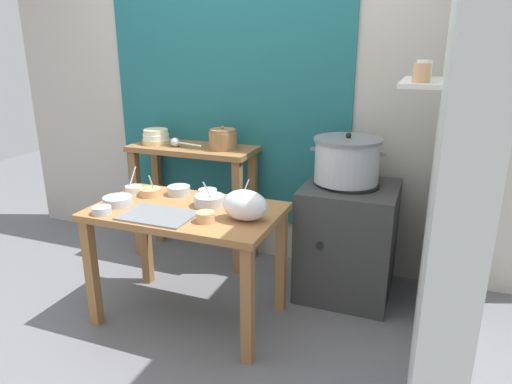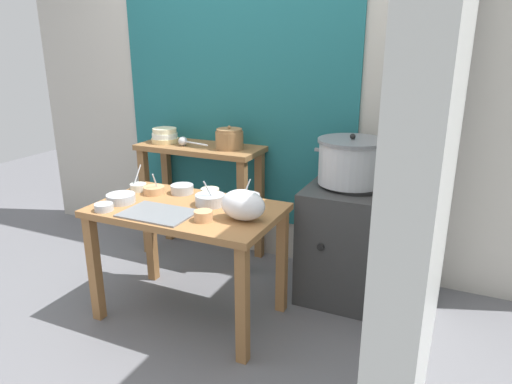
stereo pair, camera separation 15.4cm
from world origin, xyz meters
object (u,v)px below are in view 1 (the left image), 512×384
(prep_table, at_px, (187,226))
(prep_bowl_0, at_px, (209,200))
(clay_pot, at_px, (223,139))
(bowl_stack_enamel, at_px, (156,137))
(prep_bowl_1, at_px, (150,192))
(prep_bowl_5, at_px, (205,216))
(prep_bowl_6, at_px, (134,189))
(ladle, at_px, (176,142))
(serving_tray, at_px, (158,215))
(prep_bowl_2, at_px, (246,198))
(steamer_pot, at_px, (347,160))
(stove_block, at_px, (347,240))
(back_shelf_table, at_px, (194,175))
(prep_bowl_4, at_px, (118,201))
(prep_bowl_7, at_px, (179,190))
(prep_bowl_8, at_px, (208,193))
(prep_bowl_3, at_px, (102,210))
(plastic_bag, at_px, (245,205))

(prep_table, bearing_deg, prep_bowl_0, 40.33)
(clay_pot, height_order, bowl_stack_enamel, clay_pot)
(prep_bowl_1, xyz_separation_m, prep_bowl_5, (0.53, -0.28, 0.00))
(bowl_stack_enamel, bearing_deg, prep_bowl_0, -40.86)
(prep_bowl_1, distance_m, prep_bowl_6, 0.13)
(prep_bowl_5, bearing_deg, ladle, 127.88)
(bowl_stack_enamel, bearing_deg, serving_tray, -57.50)
(prep_bowl_1, height_order, prep_bowl_2, prep_bowl_1)
(prep_bowl_2, height_order, prep_bowl_5, prep_bowl_2)
(prep_bowl_2, bearing_deg, steamer_pot, 41.26)
(stove_block, distance_m, ladle, 1.44)
(prep_bowl_0, distance_m, prep_bowl_5, 0.26)
(clay_pot, distance_m, prep_bowl_1, 0.73)
(stove_block, bearing_deg, back_shelf_table, 173.93)
(stove_block, height_order, prep_bowl_5, stove_block)
(back_shelf_table, distance_m, prep_bowl_4, 0.89)
(clay_pot, height_order, prep_bowl_7, clay_pot)
(prep_bowl_2, height_order, prep_bowl_8, prep_bowl_2)
(back_shelf_table, distance_m, prep_bowl_5, 1.11)
(ladle, height_order, prep_bowl_0, ladle)
(clay_pot, bearing_deg, stove_block, -7.64)
(back_shelf_table, relative_size, clay_pot, 4.69)
(steamer_pot, distance_m, serving_tray, 1.25)
(back_shelf_table, xyz_separation_m, steamer_pot, (1.18, -0.11, 0.25))
(prep_bowl_3, relative_size, prep_bowl_5, 1.06)
(ladle, distance_m, prep_bowl_8, 0.73)
(plastic_bag, relative_size, prep_bowl_3, 2.35)
(bowl_stack_enamel, distance_m, prep_bowl_8, 0.92)
(prep_bowl_2, relative_size, prep_bowl_5, 1.52)
(prep_bowl_7, bearing_deg, prep_table, -51.30)
(prep_bowl_3, xyz_separation_m, prep_bowl_4, (-0.01, 0.16, 0.01))
(prep_table, relative_size, prep_bowl_1, 7.81)
(stove_block, xyz_separation_m, bowl_stack_enamel, (-1.53, 0.12, 0.57))
(prep_bowl_1, xyz_separation_m, prep_bowl_3, (-0.07, -0.38, -0.00))
(serving_tray, relative_size, plastic_bag, 1.57)
(prep_bowl_2, xyz_separation_m, prep_bowl_3, (-0.69, -0.48, -0.00))
(serving_tray, height_order, prep_bowl_3, prep_bowl_3)
(steamer_pot, height_order, prep_bowl_3, steamer_pot)
(prep_bowl_2, relative_size, prep_bowl_3, 1.44)
(prep_bowl_3, height_order, prep_bowl_8, prep_bowl_8)
(ladle, distance_m, prep_bowl_0, 0.88)
(prep_bowl_0, bearing_deg, back_shelf_table, 124.80)
(prep_bowl_2, relative_size, prep_bowl_6, 0.93)
(stove_block, relative_size, steamer_pot, 1.61)
(back_shelf_table, xyz_separation_m, prep_bowl_8, (0.41, -0.56, 0.07))
(prep_bowl_5, bearing_deg, plastic_bag, 27.88)
(prep_bowl_5, bearing_deg, stove_block, 51.59)
(prep_bowl_4, bearing_deg, steamer_pot, 32.62)
(prep_table, distance_m, prep_bowl_2, 0.39)
(clay_pot, xyz_separation_m, prep_bowl_1, (-0.20, -0.66, -0.23))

